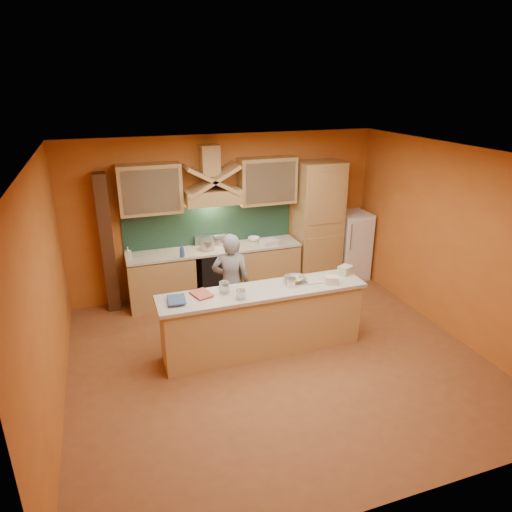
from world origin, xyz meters
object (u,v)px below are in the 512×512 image
object	(u,v)px
stove	(216,273)
person	(231,283)
kitchen_scale	(291,283)
mixing_bowl	(295,279)
fridge	(351,246)

from	to	relation	value
stove	person	bearing A→B (deg)	-92.71
kitchen_scale	mixing_bowl	size ratio (longest dim) A/B	0.38
fridge	kitchen_scale	xyz separation A→B (m)	(-2.09, -1.91, 0.34)
stove	fridge	size ratio (longest dim) A/B	0.69
kitchen_scale	stove	bearing A→B (deg)	131.03
stove	kitchen_scale	world-z (taller)	kitchen_scale
mixing_bowl	fridge	bearing A→B (deg)	42.30
person	mixing_bowl	world-z (taller)	person
stove	fridge	xyz separation A→B (m)	(2.70, 0.00, 0.20)
person	mixing_bowl	xyz separation A→B (m)	(0.77, -0.61, 0.20)
kitchen_scale	fridge	bearing A→B (deg)	65.84
stove	mixing_bowl	world-z (taller)	mixing_bowl
kitchen_scale	mixing_bowl	bearing A→B (deg)	69.14
stove	mixing_bowl	size ratio (longest dim) A/B	3.03
person	kitchen_scale	xyz separation A→B (m)	(0.67, -0.72, 0.21)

